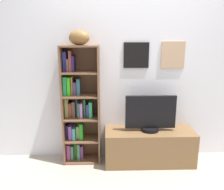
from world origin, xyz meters
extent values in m
cube|color=silver|center=(0.00, 1.13, 1.19)|extent=(4.80, 0.06, 2.37)
cube|color=black|center=(0.02, 1.09, 1.34)|extent=(0.31, 0.02, 0.31)
cube|color=tan|center=(0.02, 1.09, 1.34)|extent=(0.26, 0.01, 0.26)
cube|color=tan|center=(0.48, 1.09, 1.35)|extent=(0.29, 0.02, 0.33)
cube|color=tan|center=(0.48, 1.09, 1.35)|extent=(0.24, 0.01, 0.28)
cube|color=brown|center=(-0.87, 0.96, 0.73)|extent=(0.02, 0.27, 1.47)
cube|color=brown|center=(-0.44, 0.96, 0.73)|extent=(0.02, 0.27, 1.47)
cube|color=brown|center=(-0.66, 1.10, 0.73)|extent=(0.45, 0.01, 1.47)
cube|color=brown|center=(-0.66, 0.96, 0.01)|extent=(0.41, 0.26, 0.02)
cube|color=brown|center=(-0.66, 0.96, 0.30)|extent=(0.41, 0.26, 0.02)
cube|color=brown|center=(-0.66, 0.96, 0.58)|extent=(0.41, 0.26, 0.02)
cube|color=brown|center=(-0.66, 0.96, 0.87)|extent=(0.41, 0.26, 0.02)
cube|color=brown|center=(-0.66, 0.96, 1.15)|extent=(0.41, 0.26, 0.02)
cube|color=brown|center=(-0.66, 0.96, 1.46)|extent=(0.41, 0.26, 0.02)
cube|color=#B84BA1|center=(-0.84, 1.00, 0.12)|extent=(0.04, 0.18, 0.20)
cube|color=#446E61|center=(-0.79, 1.00, 0.11)|extent=(0.04, 0.18, 0.19)
cube|color=#2C741B|center=(-0.75, 1.02, 0.12)|extent=(0.04, 0.14, 0.20)
cube|color=#436A5E|center=(-0.71, 1.00, 0.13)|extent=(0.03, 0.19, 0.22)
cube|color=#75447D|center=(-0.67, 1.01, 0.11)|extent=(0.03, 0.16, 0.17)
cube|color=navy|center=(-0.84, 1.01, 0.39)|extent=(0.03, 0.15, 0.17)
cube|color=purple|center=(-0.80, 0.99, 0.40)|extent=(0.04, 0.20, 0.18)
cube|color=teal|center=(-0.75, 0.98, 0.38)|extent=(0.04, 0.21, 0.16)
cube|color=#C2C87D|center=(-0.71, 1.01, 0.39)|extent=(0.04, 0.16, 0.16)
cube|color=#24841F|center=(-0.66, 0.99, 0.41)|extent=(0.04, 0.21, 0.21)
cube|color=#939A4E|center=(-0.84, 1.01, 0.71)|extent=(0.04, 0.16, 0.24)
cube|color=#A54A44|center=(-0.80, 1.02, 0.68)|extent=(0.03, 0.14, 0.17)
cube|color=brown|center=(-0.75, 1.01, 0.69)|extent=(0.04, 0.16, 0.20)
cube|color=navy|center=(-0.71, 1.02, 0.70)|extent=(0.02, 0.14, 0.22)
cube|color=#33543B|center=(-0.69, 0.99, 0.69)|extent=(0.02, 0.21, 0.19)
cube|color=#B171C5|center=(-0.66, 0.99, 0.68)|extent=(0.03, 0.20, 0.19)
cube|color=#297234|center=(-0.62, 1.02, 0.70)|extent=(0.03, 0.14, 0.22)
cube|color=#4D3DB1|center=(-0.58, 1.02, 0.67)|extent=(0.03, 0.15, 0.16)
cube|color=#2A9763|center=(-0.54, 1.00, 0.69)|extent=(0.04, 0.19, 0.20)
cube|color=#219958|center=(-0.84, 0.99, 0.99)|extent=(0.04, 0.20, 0.23)
cube|color=#3FC51E|center=(-0.80, 0.99, 0.99)|extent=(0.04, 0.19, 0.22)
cube|color=#BF8741|center=(-0.76, 1.01, 0.99)|extent=(0.02, 0.15, 0.22)
cube|color=#573866|center=(-0.73, 1.01, 0.96)|extent=(0.04, 0.16, 0.16)
cube|color=#2E606F|center=(-0.68, 1.00, 0.98)|extent=(0.04, 0.18, 0.20)
cube|color=#3843B7|center=(-0.84, 1.02, 1.28)|extent=(0.04, 0.14, 0.23)
cube|color=brown|center=(-0.80, 0.99, 1.24)|extent=(0.02, 0.19, 0.15)
cube|color=brown|center=(-0.77, 0.99, 1.28)|extent=(0.03, 0.20, 0.24)
cube|color=#281A4E|center=(-0.73, 0.99, 1.26)|extent=(0.03, 0.20, 0.19)
ellipsoid|color=olive|center=(-0.66, 0.96, 1.56)|extent=(0.31, 0.28, 0.17)
cube|color=brown|center=(0.19, 0.89, 0.21)|extent=(1.11, 0.41, 0.43)
cube|color=brown|center=(0.19, 0.69, 0.21)|extent=(1.00, 0.01, 0.27)
cylinder|color=black|center=(0.19, 0.89, 0.45)|extent=(0.22, 0.22, 0.04)
cube|color=black|center=(0.19, 0.89, 0.67)|extent=(0.62, 0.04, 0.41)
cube|color=slate|center=(0.19, 0.88, 0.67)|extent=(0.58, 0.01, 0.37)
camera|label=1|loc=(-0.36, -1.84, 1.58)|focal=37.92mm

